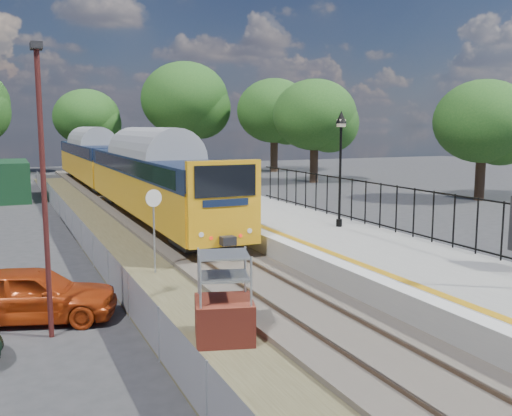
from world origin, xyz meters
TOP-DOWN VIEW (x-y plane):
  - ground at (0.00, 0.00)m, footprint 120.00×120.00m
  - track_bed at (-0.47, 9.67)m, footprint 5.90×80.00m
  - platform at (4.20, 8.00)m, footprint 5.00×70.00m
  - platform_edge at (2.14, 8.00)m, footprint 0.90×70.00m
  - victorian_lamp_north at (5.30, 6.00)m, footprint 0.44×0.44m
  - palisade_fence at (6.55, 2.24)m, footprint 0.12×26.00m
  - wire_fence at (-4.20, 12.00)m, footprint 0.06×52.00m
  - tree_line at (1.40, 42.00)m, footprint 56.80×43.80m
  - train at (0.00, 25.43)m, footprint 2.82×40.83m
  - brick_plinth at (-2.56, -1.52)m, footprint 1.62×1.62m
  - speed_sign at (-2.50, 5.01)m, footprint 0.57×0.16m
  - carpark_lamp at (-6.15, 0.45)m, footprint 0.25×0.50m
  - car_red at (-6.48, 1.77)m, footprint 4.49×2.90m

SIDE VIEW (x-z plane):
  - ground at x=0.00m, z-range 0.00..0.00m
  - track_bed at x=-0.47m, z-range -0.05..0.24m
  - platform at x=4.20m, z-range 0.00..0.90m
  - wire_fence at x=-4.20m, z-range 0.00..1.20m
  - car_red at x=-6.48m, z-range 0.00..1.42m
  - platform_edge at x=2.14m, z-range 0.90..0.91m
  - brick_plinth at x=-2.56m, z-range -0.04..2.06m
  - palisade_fence at x=6.55m, z-range 0.84..2.84m
  - speed_sign at x=-2.50m, z-range 0.52..3.38m
  - train at x=0.00m, z-range 0.59..4.09m
  - carpark_lamp at x=-6.15m, z-range 0.49..7.21m
  - victorian_lamp_north at x=5.30m, z-range 2.00..6.60m
  - tree_line at x=1.40m, z-range 0.67..12.55m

